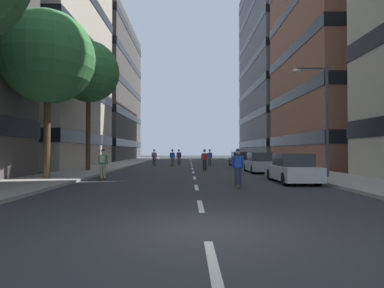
# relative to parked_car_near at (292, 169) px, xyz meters

# --- Properties ---
(ground_plane) EXTENTS (142.12, 142.12, 0.00)m
(ground_plane) POSITION_rel_parked_car_near_xyz_m (-5.05, 13.64, -0.70)
(ground_plane) COLOR #333335
(sidewalk_left) EXTENTS (3.93, 65.14, 0.14)m
(sidewalk_left) POSITION_rel_parked_car_near_xyz_m (-13.26, 16.60, -0.63)
(sidewalk_left) COLOR #9E9991
(sidewalk_left) RESTS_ON ground_plane
(sidewalk_right) EXTENTS (3.93, 65.14, 0.14)m
(sidewalk_right) POSITION_rel_parked_car_near_xyz_m (3.17, 16.60, -0.63)
(sidewalk_right) COLOR #9E9991
(sidewalk_right) RESTS_ON ground_plane
(lane_markings) EXTENTS (0.16, 57.20, 0.01)m
(lane_markings) POSITION_rel_parked_car_near_xyz_m (-5.05, 15.45, -0.70)
(lane_markings) COLOR silver
(lane_markings) RESTS_ON ground_plane
(building_left_mid) EXTENTS (18.06, 16.97, 28.64)m
(building_left_mid) POSITION_rel_parked_car_near_xyz_m (-24.20, 16.51, 13.71)
(building_left_mid) COLOR #BCB29E
(building_left_mid) RESTS_ON ground_plane
(building_left_far) EXTENTS (18.06, 22.91, 23.24)m
(building_left_far) POSITION_rel_parked_car_near_xyz_m (-24.20, 38.86, 11.01)
(building_left_far) COLOR #4C4744
(building_left_far) RESTS_ON ground_plane
(building_right_mid) EXTENTS (18.06, 16.95, 32.04)m
(building_right_mid) POSITION_rel_parked_car_near_xyz_m (14.10, 16.51, 15.41)
(building_right_mid) COLOR brown
(building_right_mid) RESTS_ON ground_plane
(building_right_far) EXTENTS (18.06, 23.64, 32.01)m
(building_right_far) POSITION_rel_parked_car_near_xyz_m (14.10, 38.86, 15.39)
(building_right_far) COLOR slate
(building_right_far) RESTS_ON ground_plane
(parked_car_near) EXTENTS (1.82, 4.40, 1.52)m
(parked_car_near) POSITION_rel_parked_car_near_xyz_m (0.00, 0.00, 0.00)
(parked_car_near) COLOR silver
(parked_car_near) RESTS_ON ground_plane
(parked_car_mid) EXTENTS (1.82, 4.40, 1.52)m
(parked_car_mid) POSITION_rel_parked_car_near_xyz_m (0.00, 17.53, 0.00)
(parked_car_mid) COLOR black
(parked_car_mid) RESTS_ON ground_plane
(parked_car_far) EXTENTS (1.82, 4.40, 1.52)m
(parked_car_far) POSITION_rel_parked_car_near_xyz_m (0.00, 7.82, 0.00)
(parked_car_far) COLOR #B2B7BF
(parked_car_far) RESTS_ON ground_plane
(street_tree_mid) EXTENTS (4.79, 4.79, 10.11)m
(street_tree_mid) POSITION_rel_parked_car_near_xyz_m (-13.26, 8.66, 7.13)
(street_tree_mid) COLOR #4C3823
(street_tree_mid) RESTS_ON sidewalk_left
(street_tree_far) EXTENTS (5.17, 5.17, 9.34)m
(street_tree_far) POSITION_rel_parked_car_near_xyz_m (-13.26, 1.18, 6.17)
(street_tree_far) COLOR #4C3823
(street_tree_far) RESTS_ON sidewalk_left
(streetlamp_right) EXTENTS (2.13, 0.30, 6.50)m
(streetlamp_right) POSITION_rel_parked_car_near_xyz_m (2.41, 2.16, 3.44)
(streetlamp_right) COLOR #3F3F44
(streetlamp_right) RESTS_ON sidewalk_right
(skater_0) EXTENTS (0.55, 0.92, 1.78)m
(skater_0) POSITION_rel_parked_car_near_xyz_m (-7.09, 17.14, 0.29)
(skater_0) COLOR brown
(skater_0) RESTS_ON ground_plane
(skater_1) EXTENTS (0.54, 0.91, 1.78)m
(skater_1) POSITION_rel_parked_car_near_xyz_m (-3.17, 17.48, 0.29)
(skater_1) COLOR brown
(skater_1) RESTS_ON ground_plane
(skater_2) EXTENTS (0.54, 0.90, 1.78)m
(skater_2) POSITION_rel_parked_car_near_xyz_m (-9.10, 18.21, 0.32)
(skater_2) COLOR brown
(skater_2) RESTS_ON ground_plane
(skater_3) EXTENTS (0.56, 0.92, 1.78)m
(skater_3) POSITION_rel_parked_car_near_xyz_m (-6.46, 19.21, 0.32)
(skater_3) COLOR brown
(skater_3) RESTS_ON ground_plane
(skater_4) EXTENTS (0.54, 0.91, 1.78)m
(skater_4) POSITION_rel_parked_car_near_xyz_m (-10.31, 1.76, 0.32)
(skater_4) COLOR brown
(skater_4) RESTS_ON ground_plane
(skater_5) EXTENTS (0.55, 0.92, 1.78)m
(skater_5) POSITION_rel_parked_car_near_xyz_m (-4.08, 10.11, 0.29)
(skater_5) COLOR brown
(skater_5) RESTS_ON ground_plane
(skater_6) EXTENTS (0.56, 0.92, 1.78)m
(skater_6) POSITION_rel_parked_car_near_xyz_m (-3.13, -1.92, 0.29)
(skater_6) COLOR brown
(skater_6) RESTS_ON ground_plane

